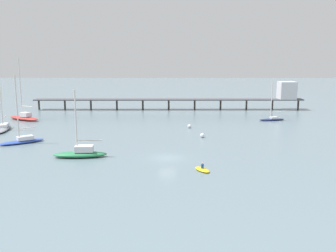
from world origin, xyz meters
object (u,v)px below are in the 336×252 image
object	(u,v)px
pier	(231,95)
sailboat_green	(81,153)
sailboat_blue	(22,139)
sailboat_red	(24,117)
mooring_buoy_mid	(202,135)
mooring_buoy_far	(189,126)
sailboat_navy	(272,118)
dinghy_yellow	(202,169)
sailboat_gray	(4,127)

from	to	relation	value
pier	sailboat_green	world-z (taller)	sailboat_green
sailboat_blue	sailboat_red	bearing A→B (deg)	110.33
sailboat_blue	mooring_buoy_mid	bearing A→B (deg)	8.60
mooring_buoy_far	mooring_buoy_mid	xyz separation A→B (m)	(1.93, -9.16, 0.02)
sailboat_navy	dinghy_yellow	xyz separation A→B (m)	(-19.48, -38.82, -0.34)
sailboat_green	mooring_buoy_far	world-z (taller)	sailboat_green
sailboat_navy	sailboat_red	bearing A→B (deg)	179.88
sailboat_green	sailboat_navy	distance (m)	49.06
sailboat_green	sailboat_navy	xyz separation A→B (m)	(36.98, 32.25, -0.17)
sailboat_blue	sailboat_navy	bearing A→B (deg)	25.29
sailboat_green	sailboat_navy	world-z (taller)	sailboat_green
pier	mooring_buoy_far	bearing A→B (deg)	-115.33
sailboat_blue	dinghy_yellow	distance (m)	33.55
sailboat_gray	mooring_buoy_far	bearing A→B (deg)	3.87
sailboat_blue	dinghy_yellow	size ratio (longest dim) A/B	3.90
sailboat_blue	mooring_buoy_mid	xyz separation A→B (m)	(31.41, 4.75, -0.27)
sailboat_gray	mooring_buoy_mid	world-z (taller)	sailboat_gray
sailboat_green	sailboat_red	world-z (taller)	sailboat_red
sailboat_red	sailboat_green	bearing A→B (deg)	-57.17
sailboat_blue	dinghy_yellow	xyz separation A→B (m)	(29.72, -15.57, -0.47)
mooring_buoy_far	sailboat_red	bearing A→B (deg)	166.07
sailboat_navy	sailboat_gray	size ratio (longest dim) A/B	0.82
pier	dinghy_yellow	xyz separation A→B (m)	(-12.54, -56.47, -3.92)
sailboat_blue	sailboat_navy	xyz separation A→B (m)	(49.20, 23.25, -0.13)
pier	sailboat_gray	xyz separation A→B (m)	(-50.47, -29.54, -3.50)
pier	sailboat_blue	world-z (taller)	sailboat_blue
sailboat_navy	dinghy_yellow	distance (m)	43.43
sailboat_navy	mooring_buoy_mid	bearing A→B (deg)	-133.87
pier	sailboat_gray	bearing A→B (deg)	-149.66
sailboat_navy	mooring_buoy_far	distance (m)	21.82
sailboat_red	mooring_buoy_far	distance (m)	39.30
sailboat_red	sailboat_navy	bearing A→B (deg)	-0.12
sailboat_blue	sailboat_gray	world-z (taller)	sailboat_blue
sailboat_gray	dinghy_yellow	xyz separation A→B (m)	(37.93, -26.93, -0.43)
sailboat_gray	sailboat_navy	bearing A→B (deg)	11.70
sailboat_red	dinghy_yellow	distance (m)	54.68
sailboat_gray	dinghy_yellow	size ratio (longest dim) A/B	3.64
sailboat_gray	sailboat_green	bearing A→B (deg)	-44.89
sailboat_gray	mooring_buoy_mid	bearing A→B (deg)	-9.47
sailboat_green	sailboat_red	xyz separation A→B (m)	(-20.88, 32.37, 0.10)
sailboat_navy	mooring_buoy_far	xyz separation A→B (m)	(-19.71, -9.34, -0.16)
sailboat_green	sailboat_gray	xyz separation A→B (m)	(-20.43, 20.36, -0.09)
sailboat_blue	dinghy_yellow	bearing A→B (deg)	-27.65
sailboat_navy	dinghy_yellow	bearing A→B (deg)	-116.65
sailboat_red	dinghy_yellow	world-z (taller)	sailboat_red
sailboat_red	mooring_buoy_mid	bearing A→B (deg)	-24.92
sailboat_blue	sailboat_green	xyz separation A→B (m)	(12.22, -9.00, 0.04)
pier	sailboat_gray	world-z (taller)	sailboat_gray
mooring_buoy_mid	sailboat_red	bearing A→B (deg)	155.08
sailboat_blue	sailboat_red	distance (m)	24.92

